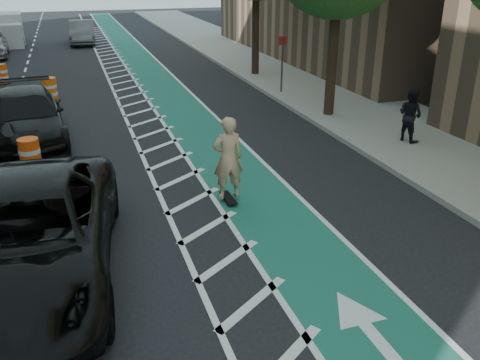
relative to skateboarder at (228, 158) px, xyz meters
name	(u,v)px	position (x,y,z in m)	size (l,w,h in m)	color
ground	(148,275)	(-2.30, -2.53, -1.09)	(120.00, 120.00, 0.00)	black
bike_lane	(187,116)	(0.70, 7.47, -1.09)	(2.00, 90.00, 0.01)	#19584D
buffer_strip	(147,120)	(-0.80, 7.47, -1.09)	(1.40, 90.00, 0.01)	silver
sidewalk_right	(343,101)	(7.20, 7.47, -1.02)	(5.00, 90.00, 0.15)	gray
curb_right	(288,106)	(4.75, 7.47, -1.01)	(0.12, 90.00, 0.16)	gray
sign_post	(282,64)	(5.30, 9.47, 0.26)	(0.35, 0.08, 2.47)	#4C4C4C
skateboard	(228,198)	(0.00, 0.00, -1.01)	(0.24, 0.80, 0.11)	black
skateboarder	(228,158)	(0.00, 0.00, 0.00)	(0.72, 0.47, 1.97)	tan
suv_near	(25,237)	(-4.28, -2.05, -0.21)	(2.95, 6.39, 1.78)	black
suv_far	(26,118)	(-4.70, 6.19, -0.30)	(2.24, 5.50, 1.60)	black
car_grey	(82,32)	(-2.10, 28.19, -0.30)	(1.68, 4.81, 1.59)	slate
pedestrian	(410,115)	(6.49, 2.17, -0.13)	(0.79, 0.61, 1.62)	black
box_truck	(6,30)	(-7.17, 29.54, -0.14)	(2.59, 5.11, 2.06)	silver
barrel_a	(30,157)	(-4.50, 3.43, -0.65)	(0.69, 0.69, 0.95)	#FF510D
barrel_b	(50,90)	(-4.10, 11.47, -0.63)	(0.71, 0.71, 0.97)	orange
barrel_c	(2,75)	(-6.30, 15.74, -0.66)	(0.67, 0.67, 0.91)	#F5550C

